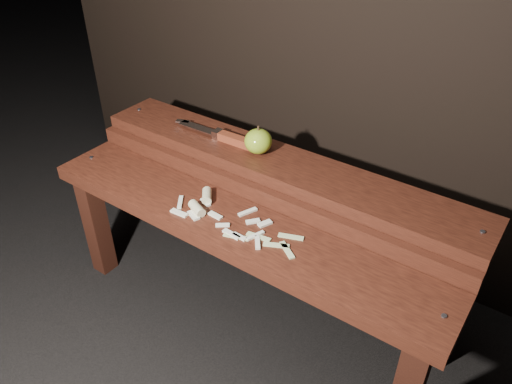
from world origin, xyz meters
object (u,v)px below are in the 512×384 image
Objects in this scene: apple at (258,141)px; knife at (226,137)px; bench_rear_tier at (277,185)px; bench_front_tier at (230,242)px.

knife is at bearing 179.32° from apple.
apple reaches higher than bench_rear_tier.
bench_front_tier is 0.23m from bench_rear_tier.
bench_rear_tier is at bearing -1.75° from knife.
apple reaches higher than bench_front_tier.
bench_rear_tier is at bearing -3.54° from apple.
bench_front_tier is at bearing -90.00° from bench_rear_tier.
bench_rear_tier is 0.21m from knife.
knife is (-0.19, 0.23, 0.16)m from bench_front_tier.
bench_front_tier is 0.30m from apple.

